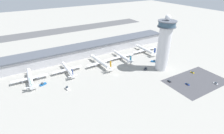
% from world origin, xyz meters
% --- Properties ---
extents(ground_plane, '(1000.00, 1000.00, 0.00)m').
position_xyz_m(ground_plane, '(0.00, 0.00, 0.00)').
color(ground_plane, '#9E9B93').
extents(terminal_building, '(245.87, 25.00, 14.93)m').
position_xyz_m(terminal_building, '(0.00, 70.00, 7.56)').
color(terminal_building, '#B2B2B7').
rests_on(terminal_building, ground).
extents(runway_strip, '(368.81, 44.00, 0.01)m').
position_xyz_m(runway_strip, '(0.00, 210.37, 0.00)').
color(runway_strip, '#515154').
rests_on(runway_strip, ground).
extents(control_tower, '(19.95, 19.95, 63.99)m').
position_xyz_m(control_tower, '(54.16, -14.36, 31.60)').
color(control_tower, silver).
rests_on(control_tower, ground).
extents(parking_lot_surface, '(64.00, 40.00, 0.01)m').
position_xyz_m(parking_lot_surface, '(66.17, -54.16, 0.00)').
color(parking_lot_surface, '#424247').
rests_on(parking_lot_surface, ground).
extents(airplane_gate_alpha, '(36.57, 40.19, 13.97)m').
position_xyz_m(airplane_gate_alpha, '(-85.15, 34.04, 4.53)').
color(airplane_gate_alpha, silver).
rests_on(airplane_gate_alpha, ground).
extents(airplane_gate_bravo, '(34.59, 37.55, 12.05)m').
position_xyz_m(airplane_gate_bravo, '(-44.94, 33.35, 4.31)').
color(airplane_gate_bravo, white).
rests_on(airplane_gate_bravo, ground).
extents(airplane_gate_charlie, '(36.30, 45.41, 14.62)m').
position_xyz_m(airplane_gate_charlie, '(-4.04, 29.60, 4.84)').
color(airplane_gate_charlie, white).
rests_on(airplane_gate_charlie, ground).
extents(airplane_gate_delta, '(37.15, 41.48, 12.05)m').
position_xyz_m(airplane_gate_delta, '(29.16, 32.41, 4.06)').
color(airplane_gate_delta, white).
rests_on(airplane_gate_delta, ground).
extents(airplane_gate_echo, '(41.20, 40.27, 13.09)m').
position_xyz_m(airplane_gate_echo, '(71.16, 34.59, 4.12)').
color(airplane_gate_echo, white).
rests_on(airplane_gate_echo, ground).
extents(service_truck_catering, '(2.97, 5.94, 2.78)m').
position_xyz_m(service_truck_catering, '(-56.20, 0.94, 0.96)').
color(service_truck_catering, black).
rests_on(service_truck_catering, ground).
extents(service_truck_fuel, '(7.04, 4.33, 2.75)m').
position_xyz_m(service_truck_fuel, '(-75.37, 20.99, 0.95)').
color(service_truck_fuel, black).
rests_on(service_truck_fuel, ground).
extents(service_truck_baggage, '(6.43, 5.23, 2.64)m').
position_xyz_m(service_truck_baggage, '(36.78, -6.99, 0.91)').
color(service_truck_baggage, black).
rests_on(service_truck_baggage, ground).
extents(service_truck_water, '(6.98, 6.62, 2.89)m').
position_xyz_m(service_truck_water, '(59.76, 3.74, 1.01)').
color(service_truck_water, black).
rests_on(service_truck_water, ground).
extents(car_maroon_suv, '(1.83, 4.45, 1.45)m').
position_xyz_m(car_maroon_suv, '(52.89, -53.99, 0.56)').
color(car_maroon_suv, black).
rests_on(car_maroon_suv, ground).
extents(car_white_wagon, '(1.89, 4.15, 1.41)m').
position_xyz_m(car_white_wagon, '(41.03, -40.31, 0.54)').
color(car_white_wagon, black).
rests_on(car_white_wagon, ground).
extents(car_silver_sedan, '(1.97, 4.55, 1.36)m').
position_xyz_m(car_silver_sedan, '(78.66, -40.37, 0.52)').
color(car_silver_sedan, black).
rests_on(car_silver_sedan, ground).
extents(car_grey_coupe, '(2.06, 4.60, 1.51)m').
position_xyz_m(car_grey_coupe, '(79.33, -67.85, 0.59)').
color(car_grey_coupe, black).
rests_on(car_grey_coupe, ground).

